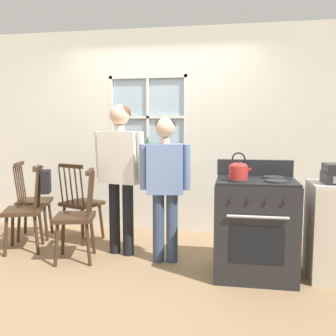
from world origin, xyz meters
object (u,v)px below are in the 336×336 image
at_px(chair_near_stove, 33,202).
at_px(potted_plant, 148,151).
at_px(person_teen_center, 165,176).
at_px(kettle, 238,170).
at_px(chair_near_wall, 81,204).
at_px(chair_center_cluster, 77,218).
at_px(handbag, 46,181).
at_px(chair_by_window, 25,211).
at_px(person_elderly_left, 121,163).
at_px(stove, 255,226).

bearing_deg(chair_near_stove, potted_plant, -86.11).
xyz_separation_m(person_teen_center, kettle, (0.73, -0.33, 0.11)).
height_order(chair_near_wall, chair_near_stove, same).
relative_size(chair_near_wall, chair_near_stove, 1.00).
bearing_deg(chair_near_wall, chair_center_cluster, 132.44).
xyz_separation_m(person_teen_center, handbag, (-1.42, 0.16, -0.11)).
xyz_separation_m(chair_by_window, person_elderly_left, (1.11, 0.08, 0.56)).
xyz_separation_m(stove, kettle, (-0.17, -0.13, 0.55)).
distance_m(chair_center_cluster, handbag, 0.65).
distance_m(chair_near_wall, chair_center_cluster, 0.71).
height_order(chair_by_window, person_teen_center, person_teen_center).
bearing_deg(chair_center_cluster, person_elderly_left, 109.21).
bearing_deg(chair_near_wall, kettle, 178.00).
bearing_deg(kettle, chair_near_stove, 160.61).
distance_m(person_teen_center, potted_plant, 1.22).
distance_m(person_elderly_left, handbag, 0.92).
bearing_deg(chair_center_cluster, chair_by_window, -119.55).
height_order(chair_center_cluster, chair_near_stove, same).
height_order(chair_near_stove, person_teen_center, person_teen_center).
relative_size(person_elderly_left, kettle, 6.68).
xyz_separation_m(chair_near_wall, person_elderly_left, (0.64, -0.40, 0.56)).
distance_m(chair_near_wall, stove, 2.20).
distance_m(chair_near_wall, person_elderly_left, 0.94).
distance_m(chair_by_window, chair_center_cluster, 0.73).
relative_size(chair_by_window, kettle, 3.93).
relative_size(chair_center_cluster, stove, 0.90).
relative_size(chair_by_window, handbag, 3.16).
distance_m(chair_center_cluster, chair_near_stove, 1.13).
bearing_deg(potted_plant, person_elderly_left, -94.70).
xyz_separation_m(chair_center_cluster, potted_plant, (0.49, 1.23, 0.64)).
bearing_deg(potted_plant, kettle, -50.84).
height_order(chair_by_window, stove, stove).
height_order(chair_near_wall, stove, stove).
height_order(chair_by_window, kettle, kettle).
bearing_deg(handbag, chair_near_wall, 57.46).
height_order(chair_center_cluster, kettle, kettle).
height_order(potted_plant, handbag, potted_plant).
relative_size(chair_by_window, person_teen_center, 0.64).
distance_m(person_elderly_left, person_teen_center, 0.56).
distance_m(stove, potted_plant, 1.98).
bearing_deg(stove, potted_plant, 135.64).
xyz_separation_m(chair_near_stove, potted_plant, (1.38, 0.55, 0.64)).
bearing_deg(chair_near_stove, person_teen_center, -125.24).
distance_m(chair_by_window, potted_plant, 1.71).
distance_m(person_elderly_left, stove, 1.57).
bearing_deg(person_elderly_left, handbag, -165.72).
bearing_deg(person_elderly_left, chair_near_wall, 163.10).
bearing_deg(chair_near_stove, kettle, -127.13).
bearing_deg(person_teen_center, person_elderly_left, 156.46).
relative_size(chair_center_cluster, handbag, 3.16).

